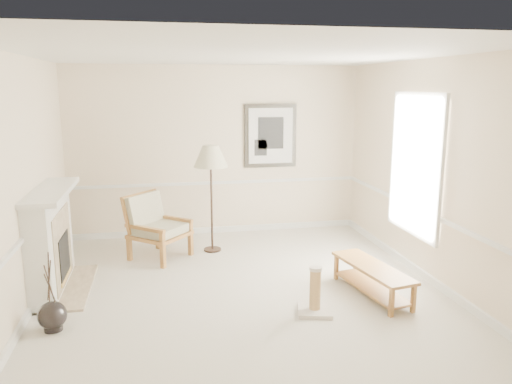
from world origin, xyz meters
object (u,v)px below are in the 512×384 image
Objects in this scene: floor_vase at (52,316)px; bench at (372,275)px; armchair at (154,223)px; scratching_post at (315,298)px; floor_lamp at (211,159)px.

bench is at bearing 3.42° from floor_vase.
armchair is 3.31m from bench.
scratching_post reaches higher than bench.
armchair is at bearing 143.34° from bench.
floor_lamp is 1.22× the size of bench.
floor_vase is 2.86m from scratching_post.
floor_vase is 3.71m from bench.
armchair reaches higher than scratching_post.
floor_lamp reaches higher than floor_vase.
armchair is at bearing -172.37° from floor_lamp.
floor_vase is 0.53× the size of floor_lamp.
floor_lamp is (1.95, 2.31, 1.30)m from floor_vase.
bench is at bearing -49.93° from floor_lamp.
scratching_post is at bearing -2.49° from floor_vase.
floor_lamp is 3.03× the size of scratching_post.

